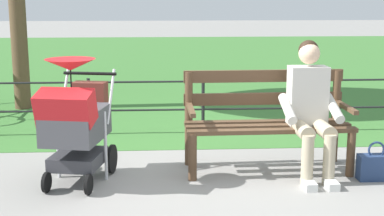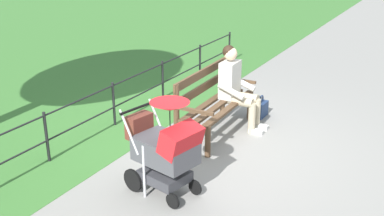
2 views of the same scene
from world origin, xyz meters
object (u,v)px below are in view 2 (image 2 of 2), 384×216
object	(u,v)px
person_on_bench	(236,85)
stroller	(166,147)
park_bench	(212,99)
handbag	(261,109)

from	to	relation	value
person_on_bench	stroller	xyz separation A→B (m)	(2.17, 0.12, -0.08)
park_bench	stroller	xyz separation A→B (m)	(1.80, 0.34, 0.07)
park_bench	stroller	size ratio (longest dim) A/B	1.40
stroller	handbag	bearing A→B (deg)	178.39
stroller	person_on_bench	bearing A→B (deg)	-176.86
park_bench	handbag	distance (m)	1.11
park_bench	person_on_bench	size ratio (longest dim) A/B	1.26
park_bench	stroller	distance (m)	1.83
person_on_bench	stroller	distance (m)	2.17
park_bench	stroller	world-z (taller)	stroller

